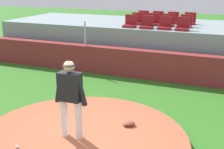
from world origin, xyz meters
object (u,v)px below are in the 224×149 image
object	(u,v)px
pitcher	(70,93)
stadium_chair_5	(153,22)
stadium_chair_0	(130,23)
stadium_chair_4	(137,21)
stadium_chair_1	(147,24)
stadium_chair_11	(190,21)
stadium_chair_3	(183,26)
fielding_glove	(129,124)
stadium_chair_7	(186,23)
stadium_chair_9	(157,19)
stadium_chair_10	(173,20)
stadium_chair_6	(168,22)
stadium_chair_2	(165,25)
baseball	(17,147)
stadium_chair_8	(143,18)

from	to	relation	value
pitcher	stadium_chair_5	distance (m)	7.40
stadium_chair_0	stadium_chair_4	size ratio (longest dim) A/B	1.00
stadium_chair_1	stadium_chair_11	distance (m)	2.31
stadium_chair_11	stadium_chair_3	bearing A→B (deg)	89.66
fielding_glove	stadium_chair_7	size ratio (longest dim) A/B	0.60
stadium_chair_9	stadium_chair_10	size ratio (longest dim) A/B	1.00
stadium_chair_1	stadium_chair_11	bearing A→B (deg)	-127.26
stadium_chair_1	stadium_chair_6	xyz separation A→B (m)	(0.66, 0.92, 0.00)
stadium_chair_11	stadium_chair_5	bearing A→B (deg)	33.30
stadium_chair_5	stadium_chair_2	bearing A→B (deg)	128.52
fielding_glove	stadium_chair_9	size ratio (longest dim) A/B	0.60
pitcher	stadium_chair_1	bearing A→B (deg)	89.75
stadium_chair_11	stadium_chair_10	bearing A→B (deg)	3.40
stadium_chair_3	stadium_chair_6	size ratio (longest dim) A/B	1.00
baseball	stadium_chair_6	world-z (taller)	stadium_chair_6
baseball	stadium_chair_2	world-z (taller)	stadium_chair_2
stadium_chair_4	stadium_chair_10	world-z (taller)	same
stadium_chair_6	stadium_chair_11	world-z (taller)	same
baseball	fielding_glove	size ratio (longest dim) A/B	0.25
stadium_chair_0	stadium_chair_6	xyz separation A→B (m)	(1.39, 0.86, 0.00)
pitcher	stadium_chair_4	bearing A→B (deg)	95.09
stadium_chair_5	fielding_glove	bearing A→B (deg)	100.17
stadium_chair_7	stadium_chair_8	size ratio (longest dim) A/B	1.00
stadium_chair_4	pitcher	bearing A→B (deg)	96.71
stadium_chair_2	stadium_chair_11	size ratio (longest dim) A/B	1.00
stadium_chair_8	stadium_chair_3	bearing A→B (deg)	139.14
stadium_chair_5	stadium_chair_0	bearing A→B (deg)	49.60
stadium_chair_1	stadium_chair_7	size ratio (longest dim) A/B	1.00
stadium_chair_8	pitcher	bearing A→B (deg)	96.03
stadium_chair_3	stadium_chair_8	distance (m)	2.79
stadium_chair_0	stadium_chair_8	world-z (taller)	same
stadium_chair_0	stadium_chair_11	size ratio (longest dim) A/B	1.00
pitcher	stadium_chair_11	size ratio (longest dim) A/B	3.53
fielding_glove	stadium_chair_2	bearing A→B (deg)	-115.54
stadium_chair_6	baseball	bearing A→B (deg)	81.03
stadium_chair_2	stadium_chair_1	bearing A→B (deg)	4.06
baseball	stadium_chair_7	distance (m)	8.61
stadium_chair_6	stadium_chair_10	distance (m)	0.88
stadium_chair_4	stadium_chair_11	bearing A→B (deg)	-155.90
stadium_chair_7	stadium_chair_8	bearing A→B (deg)	-24.36
stadium_chair_9	stadium_chair_10	bearing A→B (deg)	176.67
pitcher	stadium_chair_2	world-z (taller)	stadium_chair_2
pitcher	stadium_chair_6	distance (m)	7.41
stadium_chair_1	stadium_chair_4	xyz separation A→B (m)	(-0.71, 0.90, 0.00)
stadium_chair_9	stadium_chair_5	bearing A→B (deg)	92.67
baseball	stadium_chair_8	distance (m)	9.31
pitcher	stadium_chair_7	distance (m)	7.47
pitcher	stadium_chair_6	bearing A→B (deg)	84.49
fielding_glove	stadium_chair_3	bearing A→B (deg)	-122.60
stadium_chair_1	stadium_chair_3	xyz separation A→B (m)	(1.39, 0.03, 0.00)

